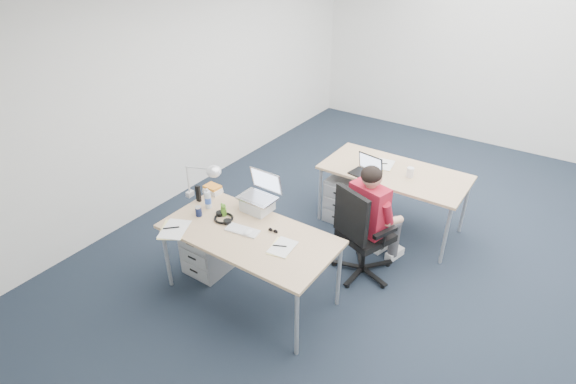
{
  "coord_description": "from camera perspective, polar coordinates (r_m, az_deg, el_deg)",
  "views": [
    {
      "loc": [
        1.13,
        -4.01,
        3.08
      ],
      "look_at": [
        -1.0,
        -0.87,
        0.85
      ],
      "focal_mm": 28.0,
      "sensor_mm": 36.0,
      "label": 1
    }
  ],
  "objects": [
    {
      "name": "desk_near",
      "position": [
        4.07,
        -4.99,
        -5.72
      ],
      "size": [
        1.6,
        0.8,
        0.73
      ],
      "color": "tan",
      "rests_on": "ground"
    },
    {
      "name": "book_stack",
      "position": [
        4.67,
        -9.55,
        0.36
      ],
      "size": [
        0.2,
        0.16,
        0.08
      ],
      "primitive_type": "cube",
      "rotation": [
        0.0,
        0.0,
        0.2
      ],
      "color": "silver",
      "rests_on": "desk_near"
    },
    {
      "name": "dark_laptop",
      "position": [
        4.98,
        9.76,
        3.3
      ],
      "size": [
        0.35,
        0.35,
        0.22
      ],
      "primitive_type": null,
      "rotation": [
        0.0,
        0.0,
        -0.17
      ],
      "color": "black",
      "rests_on": "desk_far"
    },
    {
      "name": "seated_person",
      "position": [
        4.54,
        11.05,
        -3.14
      ],
      "size": [
        0.47,
        0.7,
        1.21
      ],
      "rotation": [
        0.0,
        0.0,
        -0.25
      ],
      "color": "#B0192D",
      "rests_on": "ground"
    },
    {
      "name": "sunglasses",
      "position": [
        4.04,
        -1.91,
        -4.95
      ],
      "size": [
        0.1,
        0.05,
        0.02
      ],
      "primitive_type": null,
      "rotation": [
        0.0,
        0.0,
        0.07
      ],
      "color": "black",
      "rests_on": "desk_near"
    },
    {
      "name": "computer_mouse",
      "position": [
        4.02,
        -5.08,
        -5.16
      ],
      "size": [
        0.07,
        0.1,
        0.03
      ],
      "primitive_type": "ellipsoid",
      "rotation": [
        0.0,
        0.0,
        -0.07
      ],
      "color": "white",
      "rests_on": "desk_near"
    },
    {
      "name": "wireless_keyboard",
      "position": [
        4.07,
        -5.79,
        -4.86
      ],
      "size": [
        0.33,
        0.17,
        0.02
      ],
      "primitive_type": "cube",
      "rotation": [
        0.0,
        0.0,
        0.15
      ],
      "color": "white",
      "rests_on": "desk_near"
    },
    {
      "name": "bear_figurine",
      "position": [
        4.27,
        -8.19,
        -2.22
      ],
      "size": [
        0.08,
        0.06,
        0.13
      ],
      "primitive_type": null,
      "rotation": [
        0.0,
        0.0,
        0.08
      ],
      "color": "#387C21",
      "rests_on": "desk_near"
    },
    {
      "name": "desk_lamp",
      "position": [
        4.47,
        -11.36,
        1.54
      ],
      "size": [
        0.44,
        0.3,
        0.47
      ],
      "primitive_type": null,
      "rotation": [
        0.0,
        0.0,
        0.41
      ],
      "color": "silver",
      "rests_on": "desk_near"
    },
    {
      "name": "papers_right",
      "position": [
        3.85,
        -0.85,
        -7.04
      ],
      "size": [
        0.22,
        0.28,
        0.01
      ],
      "primitive_type": "cube",
      "rotation": [
        0.0,
        0.0,
        0.15
      ],
      "color": "#FEEE93",
      "rests_on": "desk_near"
    },
    {
      "name": "floor",
      "position": [
        5.18,
        14.86,
        -7.22
      ],
      "size": [
        7.0,
        7.0,
        0.0
      ],
      "primitive_type": "plane",
      "color": "black",
      "rests_on": "ground"
    },
    {
      "name": "far_cup",
      "position": [
        5.08,
        15.25,
        2.43
      ],
      "size": [
        0.1,
        0.1,
        0.11
      ],
      "primitive_type": "cylinder",
      "rotation": [
        0.0,
        0.0,
        0.44
      ],
      "color": "white",
      "rests_on": "desk_far"
    },
    {
      "name": "desk_far",
      "position": [
        5.2,
        13.34,
        2.14
      ],
      "size": [
        1.6,
        0.8,
        0.73
      ],
      "color": "tan",
      "rests_on": "ground"
    },
    {
      "name": "drawer_pedestal_near",
      "position": [
        4.7,
        -9.82,
        -6.69
      ],
      "size": [
        0.4,
        0.5,
        0.55
      ],
      "primitive_type": "cube",
      "color": "gray",
      "rests_on": "ground"
    },
    {
      "name": "far_papers",
      "position": [
        5.29,
        11.97,
        3.41
      ],
      "size": [
        0.25,
        0.32,
        0.01
      ],
      "primitive_type": "cube",
      "rotation": [
        0.0,
        0.0,
        0.21
      ],
      "color": "white",
      "rests_on": "desk_far"
    },
    {
      "name": "headphones",
      "position": [
        4.24,
        -8.18,
        -3.23
      ],
      "size": [
        0.29,
        0.26,
        0.04
      ],
      "primitive_type": null,
      "rotation": [
        0.0,
        0.0,
        -0.41
      ],
      "color": "black",
      "rests_on": "desk_near"
    },
    {
      "name": "water_bottle",
      "position": [
        4.4,
        -10.16,
        -0.79
      ],
      "size": [
        0.07,
        0.07,
        0.21
      ],
      "primitive_type": "cylinder",
      "rotation": [
        0.0,
        0.0,
        -0.06
      ],
      "color": "silver",
      "rests_on": "desk_near"
    },
    {
      "name": "office_chair",
      "position": [
        4.61,
        9.35,
        -7.25
      ],
      "size": [
        0.84,
        0.84,
        1.03
      ],
      "rotation": [
        0.0,
        0.0,
        -0.36
      ],
      "color": "black",
      "rests_on": "ground"
    },
    {
      "name": "cordless_phone",
      "position": [
        4.53,
        -11.33,
        -0.2
      ],
      "size": [
        0.05,
        0.03,
        0.17
      ],
      "primitive_type": "cube",
      "rotation": [
        0.0,
        0.0,
        0.07
      ],
      "color": "black",
      "rests_on": "desk_near"
    },
    {
      "name": "papers_left",
      "position": [
        4.2,
        -14.4,
        -4.63
      ],
      "size": [
        0.33,
        0.37,
        0.01
      ],
      "primitive_type": "cube",
      "rotation": [
        0.0,
        0.0,
        0.48
      ],
      "color": "#FEEE93",
      "rests_on": "desk_near"
    },
    {
      "name": "can_koozie",
      "position": [
        4.32,
        -11.29,
        -2.41
      ],
      "size": [
        0.07,
        0.07,
        0.1
      ],
      "primitive_type": "cylinder",
      "rotation": [
        0.0,
        0.0,
        -0.22
      ],
      "color": "#151E44",
      "rests_on": "desk_near"
    },
    {
      "name": "drawer_pedestal_far",
      "position": [
        5.47,
        7.52,
        -0.64
      ],
      "size": [
        0.4,
        0.5,
        0.55
      ],
      "primitive_type": "cube",
      "color": "gray",
      "rests_on": "ground"
    },
    {
      "name": "room",
      "position": [
        4.38,
        17.84,
        10.85
      ],
      "size": [
        6.02,
        7.02,
        2.8
      ],
      "color": "white",
      "rests_on": "ground"
    },
    {
      "name": "silver_laptop",
      "position": [
        4.26,
        -3.96,
        -0.2
      ],
      "size": [
        0.35,
        0.28,
        0.37
      ],
      "primitive_type": null,
      "rotation": [
        0.0,
        0.0,
        -0.02
      ],
      "color": "silver",
      "rests_on": "desk_near"
    }
  ]
}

